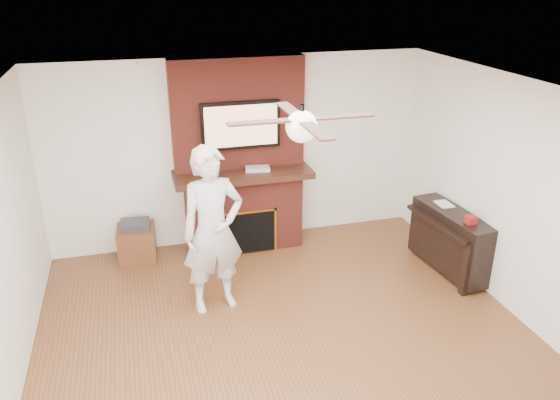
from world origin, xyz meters
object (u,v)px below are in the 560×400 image
object	(u,v)px
fireplace	(242,175)
side_table	(137,242)
piano	(450,240)
person	(213,231)

from	to	relation	value
fireplace	side_table	bearing A→B (deg)	-177.28
fireplace	side_table	xyz separation A→B (m)	(-1.41, -0.07, -0.75)
fireplace	piano	world-z (taller)	fireplace
fireplace	person	distance (m)	1.53
person	side_table	bearing A→B (deg)	111.23
person	piano	distance (m)	2.95
fireplace	piano	size ratio (longest dim) A/B	2.01
side_table	piano	world-z (taller)	piano
person	piano	size ratio (longest dim) A/B	1.49
person	side_table	size ratio (longest dim) A/B	3.47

